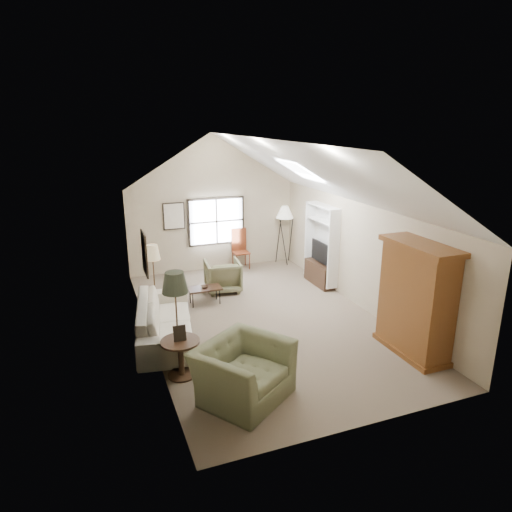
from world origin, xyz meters
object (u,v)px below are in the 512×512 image
object	(u,v)px
armchair_near	(243,372)
sofa	(165,319)
coffee_table	(205,296)
side_table	(181,358)
armchair_far	(223,276)
side_chair	(241,249)
armoire	(416,299)

from	to	relation	value
armchair_near	sofa	bearing A→B (deg)	72.80
sofa	coffee_table	size ratio (longest dim) A/B	3.38
side_table	coffee_table	bearing A→B (deg)	68.02
armchair_far	side_chair	distance (m)	1.97
armchair_near	side_table	bearing A→B (deg)	94.58
side_table	armchair_near	bearing A→B (deg)	-50.90
sofa	side_chair	size ratio (longest dim) A/B	2.31
armchair_near	armchair_far	distance (m)	4.84
sofa	armchair_near	size ratio (longest dim) A/B	1.93
armchair_far	side_chair	xyz separation A→B (m)	(1.08, 1.64, 0.18)
armoire	side_chair	xyz separation A→B (m)	(-1.41, 6.10, -0.51)
armoire	armchair_near	distance (m)	3.64
sofa	coffee_table	world-z (taller)	sofa
side_table	side_chair	distance (m)	6.14
armchair_far	coffee_table	bearing A→B (deg)	52.00
armoire	side_chair	bearing A→B (deg)	102.97
side_chair	armchair_far	bearing A→B (deg)	-121.95
sofa	armchair_near	distance (m)	2.72
armoire	armchair_far	xyz separation A→B (m)	(-2.48, 4.46, -0.69)
armchair_far	armoire	bearing A→B (deg)	125.64
side_table	side_chair	xyz separation A→B (m)	(2.97, 5.36, 0.25)
coffee_table	side_chair	distance (m)	2.93
side_chair	coffee_table	bearing A→B (deg)	-125.64
coffee_table	side_chair	world-z (taller)	side_chair
armoire	sofa	xyz separation A→B (m)	(-4.38, 2.34, -0.70)
sofa	side_table	size ratio (longest dim) A/B	3.99
armoire	side_chair	world-z (taller)	armoire
armchair_near	side_table	world-z (taller)	armchair_near
side_table	sofa	bearing A→B (deg)	90.00
armchair_near	side_chair	world-z (taller)	side_chair
armchair_near	side_chair	size ratio (longest dim) A/B	1.20
side_chair	sofa	bearing A→B (deg)	-126.99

